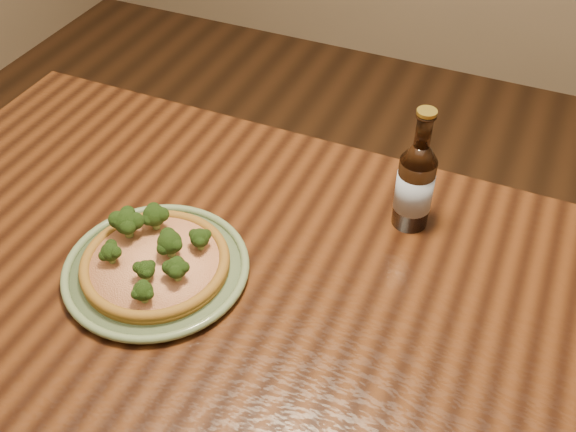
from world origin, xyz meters
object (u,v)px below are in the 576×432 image
at_px(table, 288,353).
at_px(beer_bottle, 415,184).
at_px(plate, 156,269).
at_px(pizza, 155,260).

distance_m(table, beer_bottle, 0.35).
bearing_deg(plate, pizza, 123.41).
height_order(table, pizza, pizza).
bearing_deg(table, beer_bottle, 68.63).
xyz_separation_m(table, beer_bottle, (0.11, 0.28, 0.18)).
distance_m(plate, beer_bottle, 0.45).
distance_m(plate, pizza, 0.02).
distance_m(table, plate, 0.26).
height_order(plate, beer_bottle, beer_bottle).
bearing_deg(plate, beer_bottle, 39.62).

